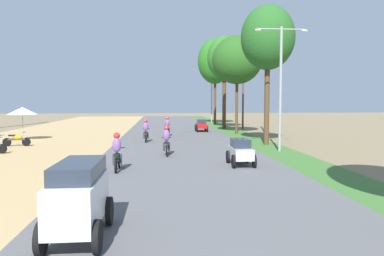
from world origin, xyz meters
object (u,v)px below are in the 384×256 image
object	(u,v)px
median_tree_second	(268,38)
median_tree_fifth	(215,62)
streetlamp_mid	(212,91)
car_sedan_red	(201,125)
car_van_white	(79,196)
median_tree_third	(237,60)
motorbike_foreground_rider	(117,153)
utility_pole_far	(243,88)
motorbike_ahead_fourth	(167,127)
utility_pole_near	(267,79)
vendor_umbrella	(22,111)
streetlamp_near	(281,80)
motorbike_ahead_second	(166,141)
car_hatchback_silver	(241,151)
parked_motorbike_seventh	(17,139)
median_tree_fourth	(224,58)
motorbike_ahead_third	(146,131)

from	to	relation	value
median_tree_second	median_tree_fifth	xyz separation A→B (m)	(-0.27, 22.31, 0.77)
streetlamp_mid	car_sedan_red	xyz separation A→B (m)	(-3.12, -15.26, -3.72)
car_van_white	median_tree_fifth	bearing A→B (deg)	77.36
median_tree_third	motorbike_foreground_rider	distance (m)	20.25
median_tree_fifth	utility_pole_far	xyz separation A→B (m)	(1.89, -7.78, -3.56)
motorbike_ahead_fourth	car_van_white	bearing A→B (deg)	-95.79
median_tree_second	median_tree_third	world-z (taller)	median_tree_second
median_tree_third	utility_pole_far	world-z (taller)	median_tree_third
median_tree_third	streetlamp_mid	world-z (taller)	median_tree_third
median_tree_fifth	utility_pole_far	bearing A→B (deg)	-76.33
utility_pole_near	motorbike_ahead_fourth	distance (m)	10.02
vendor_umbrella	car_van_white	xyz separation A→B (m)	(8.68, -21.04, -1.28)
median_tree_fifth	streetlamp_near	xyz separation A→B (m)	(0.13, -25.57, -3.72)
motorbike_ahead_second	median_tree_second	bearing A→B (deg)	32.91
median_tree_fifth	utility_pole_near	size ratio (longest dim) A/B	1.12
streetlamp_mid	motorbike_ahead_second	bearing A→B (deg)	-102.40
median_tree_second	streetlamp_mid	xyz separation A→B (m)	(-0.14, 26.32, -2.81)
streetlamp_near	streetlamp_mid	bearing A→B (deg)	90.00
vendor_umbrella	median_tree_fifth	world-z (taller)	median_tree_fifth
streetlamp_near	car_hatchback_silver	size ratio (longest dim) A/B	3.66
utility_pole_near	motorbike_ahead_second	distance (m)	16.07
streetlamp_near	utility_pole_near	bearing A→B (deg)	77.58
median_tree_second	median_tree_fifth	world-z (taller)	median_tree_fifth
vendor_umbrella	median_tree_fifth	size ratio (longest dim) A/B	0.23
median_tree_fifth	car_sedan_red	size ratio (longest dim) A/B	4.80
median_tree_third	car_hatchback_silver	distance (m)	17.75
car_sedan_red	parked_motorbike_seventh	bearing A→B (deg)	-142.09
streetlamp_near	car_hatchback_silver	world-z (taller)	streetlamp_near
median_tree_fourth	car_van_white	distance (m)	32.94
motorbike_foreground_rider	motorbike_ahead_second	xyz separation A→B (m)	(2.17, 4.35, 0.00)
car_van_white	car_sedan_red	bearing A→B (deg)	78.29
car_hatchback_silver	median_tree_fourth	bearing A→B (deg)	82.12
streetlamp_near	parked_motorbike_seventh	bearing A→B (deg)	166.96
motorbike_ahead_third	median_tree_third	bearing A→B (deg)	37.95
median_tree_fourth	utility_pole_near	distance (m)	7.49
vendor_umbrella	parked_motorbike_seventh	bearing A→B (deg)	-75.86
streetlamp_near	utility_pole_far	world-z (taller)	utility_pole_far
utility_pole_near	utility_pole_far	size ratio (longest dim) A/B	1.13
streetlamp_near	vendor_umbrella	bearing A→B (deg)	156.45
car_van_white	motorbike_foreground_rider	xyz separation A→B (m)	(-0.07, 7.83, -0.17)
motorbike_ahead_second	median_tree_fourth	bearing A→B (deg)	71.12
car_hatchback_silver	motorbike_foreground_rider	size ratio (longest dim) A/B	1.11
median_tree_fourth	motorbike_ahead_fourth	size ratio (longest dim) A/B	5.47
streetlamp_mid	parked_motorbike_seventh	bearing A→B (deg)	-122.79
median_tree_fourth	motorbike_foreground_rider	bearing A→B (deg)	-110.37
median_tree_second	median_tree_fifth	distance (m)	22.32
median_tree_fourth	motorbike_ahead_second	xyz separation A→B (m)	(-6.48, -18.94, -6.70)
parked_motorbike_seventh	motorbike_ahead_third	world-z (taller)	motorbike_ahead_third
car_van_white	parked_motorbike_seventh	bearing A→B (deg)	114.14
utility_pole_far	motorbike_foreground_rider	world-z (taller)	utility_pole_far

